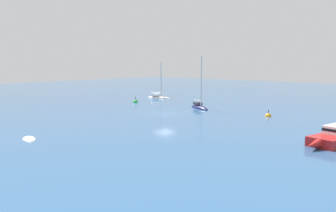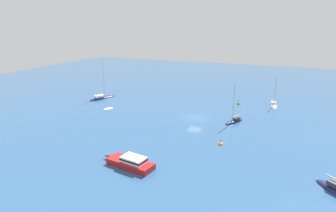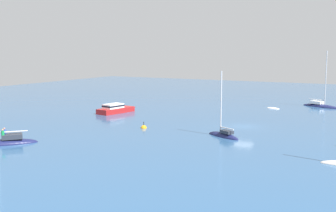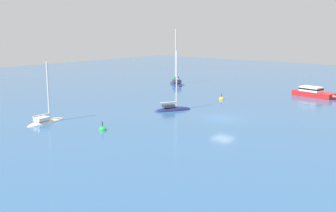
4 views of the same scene
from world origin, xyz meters
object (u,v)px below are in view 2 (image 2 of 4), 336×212
Objects in this scene: dinghy at (108,109)px; sloop at (273,105)px; sailboat at (102,98)px; yacht at (234,121)px; channel_buoy at (238,104)px; motor_cruiser at (130,162)px; mooring_buoy at (221,145)px.

sloop is (33.64, 16.20, 0.20)m from dinghy.
sailboat is at bearing -118.36° from dinghy.
yacht is at bearing -31.62° from sloop.
sailboat is at bearing -166.88° from channel_buoy.
sailboat reaches higher than channel_buoy.
sailboat is at bearing -39.80° from motor_cruiser.
sloop reaches higher than motor_cruiser.
dinghy is at bearing 160.10° from mooring_buoy.
sloop is 26.80m from mooring_buoy.
sailboat is (-6.24, 6.86, 0.17)m from dinghy.
yacht is 6.59× the size of mooring_buoy.
dinghy is at bearing -113.92° from sailboat.
motor_cruiser is at bearing -31.55° from sloop.
sailboat reaches higher than dinghy.
dinghy is 29.75m from channel_buoy.
yacht is (-6.46, -14.73, -0.02)m from sloop.
motor_cruiser is 0.99× the size of yacht.
yacht reaches higher than sloop.
yacht is (27.18, 1.47, 0.17)m from dinghy.
sloop is 16.08m from yacht.
motor_cruiser is 6.02× the size of channel_buoy.
mooring_buoy is at bearing 89.42° from dinghy.
dinghy is 0.37× the size of sloop.
dinghy is 0.33× the size of yacht.
sailboat is (-33.42, 5.39, -0.01)m from yacht.
mooring_buoy is at bearing -22.32° from sloop.
motor_cruiser is 36.54m from channel_buoy.
sloop is at bearing -103.56° from motor_cruiser.
sloop is 40.70m from motor_cruiser.
dinghy is 27.31m from motor_cruiser.
channel_buoy is at bearing -147.78° from yacht.
motor_cruiser is 14.89m from mooring_buoy.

